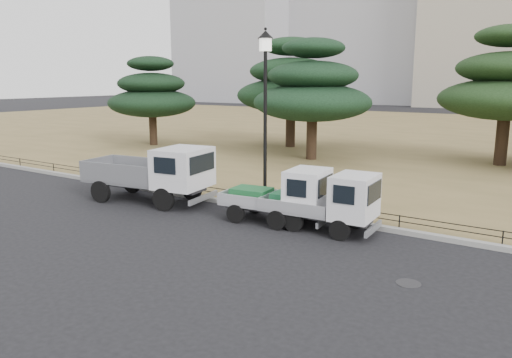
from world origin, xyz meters
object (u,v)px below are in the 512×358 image
Objects in this scene: truck_large at (154,171)px; truck_kei_rear at (327,202)px; street_lamp at (265,89)px; tarp_pile at (147,176)px; truck_kei_front at (283,196)px.

truck_large is 1.43× the size of truck_kei_rear.
truck_large is 5.48m from street_lamp.
street_lamp reaches higher than truck_large.
street_lamp is 4.19× the size of tarp_pile.
truck_kei_front reaches higher than tarp_pile.
tarp_pile is at bearing 133.00° from truck_large.
truck_kei_front is 4.05m from street_lamp.
truck_kei_front is 0.59× the size of street_lamp.
street_lamp is (-1.57, 1.35, 3.48)m from truck_kei_front.
truck_large is 3.54× the size of tarp_pile.
truck_kei_rear is (1.62, 0.03, 0.00)m from truck_kei_front.
truck_large is 1.43× the size of truck_kei_front.
truck_large is 3.02m from tarp_pile.
truck_kei_front is 8.16m from tarp_pile.
tarp_pile is at bearing 178.03° from street_lamp.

